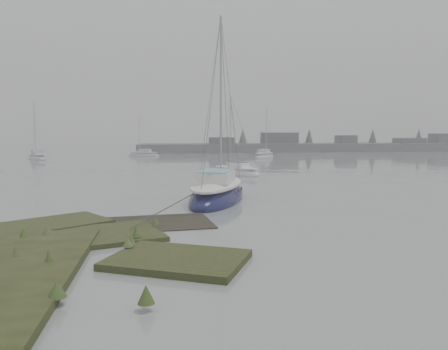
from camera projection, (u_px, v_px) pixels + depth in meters
ground at (161, 168)px, 41.61m from camera, size 160.00×160.00×0.00m
far_shoreline at (316, 146)px, 76.68m from camera, size 60.00×8.00×4.15m
sailboat_main at (217, 195)px, 22.09m from camera, size 4.54×7.52×10.09m
sailboat_white at (236, 172)px, 35.48m from camera, size 4.16×4.82×6.82m
sailboat_far_a at (37, 157)px, 54.85m from camera, size 4.06×5.70×7.73m
sailboat_far_b at (264, 156)px, 58.15m from camera, size 4.37×5.20×7.29m
sailboat_far_c at (144, 155)px, 61.68m from camera, size 4.78×2.98×6.42m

